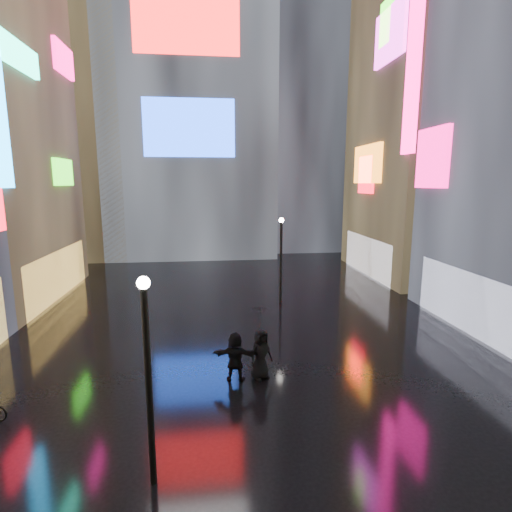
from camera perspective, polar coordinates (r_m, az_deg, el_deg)
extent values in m
plane|color=black|center=(21.41, -2.53, -9.35)|extent=(140.00, 140.00, 0.00)
cube|color=#FFC659|center=(28.42, -26.47, -2.34)|extent=(0.20, 10.00, 3.00)
cube|color=#32D117|center=(29.48, -25.84, 10.72)|extent=(0.25, 3.00, 1.71)
cube|color=#17DDA6|center=(25.40, -31.06, 23.54)|extent=(0.25, 4.84, 1.37)
cube|color=#E90B69|center=(32.28, -25.80, 23.93)|extent=(0.25, 3.32, 1.94)
cube|color=white|center=(21.96, 28.56, -6.03)|extent=(0.20, 9.00, 3.00)
cube|color=#E90B69|center=(24.55, 23.91, 12.69)|extent=(0.25, 2.99, 3.26)
cube|color=#E90B69|center=(27.88, 21.56, 23.78)|extent=(0.25, 1.40, 10.00)
cube|color=black|center=(35.43, 24.56, 20.54)|extent=(10.00, 12.00, 28.00)
cube|color=white|center=(33.10, 15.64, 0.05)|extent=(0.20, 9.00, 3.00)
cube|color=orange|center=(32.84, 15.63, 12.53)|extent=(0.25, 4.92, 2.91)
cube|color=#E92ED5|center=(31.75, 18.62, 27.86)|extent=(0.25, 4.36, 3.46)
cube|color=red|center=(32.92, 15.48, 11.11)|extent=(0.25, 2.63, 2.87)
cube|color=#32D117|center=(32.64, 18.15, 29.08)|extent=(0.25, 1.69, 2.90)
cube|color=black|center=(46.22, -9.44, 27.62)|extent=(16.00, 14.00, 42.00)
cube|color=#FF1414|center=(39.51, -9.98, 30.67)|extent=(9.00, 0.20, 6.00)
cube|color=#194CFF|center=(37.34, -9.52, 17.62)|extent=(8.00, 0.20, 5.00)
cube|color=black|center=(48.26, 6.38, 22.04)|extent=(12.00, 12.00, 34.00)
cube|color=black|center=(44.31, -24.25, 17.02)|extent=(10.00, 10.00, 26.00)
cylinder|color=black|center=(10.15, -15.05, -17.82)|extent=(0.16, 0.16, 5.00)
sphere|color=white|center=(9.23, -15.79, -3.71)|extent=(0.30, 0.30, 0.30)
cylinder|color=black|center=(24.18, 3.58, -0.90)|extent=(0.16, 0.16, 5.00)
sphere|color=white|center=(23.81, 3.65, 5.13)|extent=(0.30, 0.30, 0.30)
imported|color=black|center=(15.31, 0.68, -13.81)|extent=(1.11, 0.98, 1.91)
imported|color=black|center=(15.16, -2.98, -14.19)|extent=(1.79, 0.85, 1.86)
imported|color=black|center=(14.79, 0.69, -8.87)|extent=(1.05, 1.04, 0.88)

